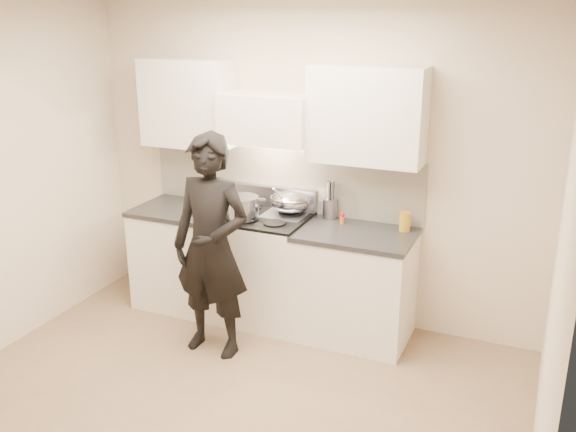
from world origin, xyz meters
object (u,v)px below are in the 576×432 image
at_px(wok, 291,202).
at_px(utensil_crock, 330,207).
at_px(stove, 263,267).
at_px(counter_right, 355,285).
at_px(person, 211,247).

height_order(wok, utensil_crock, same).
xyz_separation_m(stove, counter_right, (0.83, 0.00, -0.01)).
relative_size(counter_right, person, 0.52).
bearing_deg(counter_right, utensil_crock, 142.20).
relative_size(wok, utensil_crock, 1.34).
xyz_separation_m(utensil_crock, person, (-0.64, -0.89, -0.14)).
xyz_separation_m(stove, person, (-0.12, -0.65, 0.40)).
distance_m(wok, person, 0.87).
height_order(utensil_crock, person, person).
relative_size(utensil_crock, person, 0.18).
height_order(stove, person, person).
distance_m(counter_right, person, 1.23).
xyz_separation_m(wok, person, (-0.32, -0.79, -0.17)).
bearing_deg(wok, utensil_crock, 17.74).
bearing_deg(stove, counter_right, 0.00).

